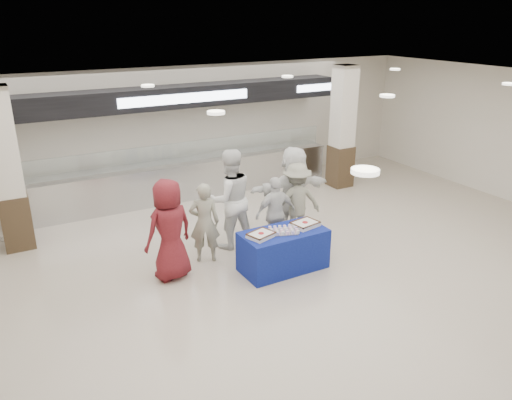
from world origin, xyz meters
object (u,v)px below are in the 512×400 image
civilian_maroon (169,230)px  soldier_b (296,202)px  display_table (283,250)px  chef_short (276,213)px  sheet_cake_right (305,224)px  sheet_cake_left (261,235)px  civilian_white (293,191)px  chef_tall (230,199)px  cupcake_tray (284,230)px  soldier_a (204,223)px

civilian_maroon → soldier_b: bearing=173.2°
display_table → chef_short: chef_short is taller
soldier_b → sheet_cake_right: bearing=76.3°
sheet_cake_left → civilian_white: civilian_white is taller
sheet_cake_right → chef_tall: (-0.87, 1.35, 0.20)m
chef_tall → civilian_white: bearing=177.3°
sheet_cake_right → cupcake_tray: size_ratio=0.98×
sheet_cake_right → civilian_white: 1.34m
sheet_cake_right → soldier_a: size_ratio=0.34×
sheet_cake_right → civilian_maroon: (-2.35, 0.68, 0.11)m
civilian_maroon → cupcake_tray: bearing=145.4°
soldier_a → chef_tall: bearing=-131.3°
display_table → soldier_a: soldier_a is taller
display_table → chef_tall: (-0.41, 1.35, 0.63)m
civilian_maroon → chef_short: (2.22, 0.15, -0.17)m
civilian_maroon → civilian_white: 2.93m
chef_short → civilian_white: (0.65, 0.39, 0.22)m
sheet_cake_left → chef_short: 1.19m
display_table → sheet_cake_right: sheet_cake_right is taller
sheet_cake_right → display_table: bearing=-179.1°
chef_tall → civilian_white: chef_tall is taller
sheet_cake_right → soldier_a: (-1.57, 0.99, -0.03)m
civilian_maroon → sheet_cake_right: bearing=150.5°
civilian_maroon → soldier_a: size_ratio=1.18×
soldier_a → chef_tall: 0.81m
sheet_cake_right → soldier_a: 1.86m
display_table → sheet_cake_left: (-0.48, -0.02, 0.42)m
sheet_cake_left → soldier_b: 1.74m
cupcake_tray → civilian_maroon: (-1.87, 0.72, 0.12)m
soldier_a → civilian_white: bearing=-151.8°
sheet_cake_right → cupcake_tray: 0.49m
civilian_maroon → civilian_white: (2.87, 0.55, 0.04)m
display_table → civilian_maroon: 2.08m
sheet_cake_left → civilian_maroon: (-1.41, 0.71, 0.11)m
sheet_cake_right → civilian_maroon: civilian_maroon is taller
sheet_cake_left → soldier_b: soldier_b is taller
display_table → chef_short: (0.33, 0.84, 0.36)m
chef_short → civilian_white: civilian_white is taller
display_table → civilian_white: civilian_white is taller
sheet_cake_right → soldier_b: size_ratio=0.32×
cupcake_tray → civilian_maroon: bearing=158.8°
sheet_cake_left → sheet_cake_right: sheet_cake_right is taller
civilian_maroon → soldier_b: size_ratio=1.11×
soldier_a → chef_short: 1.45m
sheet_cake_right → soldier_a: soldier_a is taller
sheet_cake_right → sheet_cake_left: bearing=-178.2°
display_table → soldier_a: 1.54m
cupcake_tray → soldier_b: (0.95, 1.05, 0.03)m
chef_short → sheet_cake_left: bearing=48.8°
cupcake_tray → soldier_a: size_ratio=0.35×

